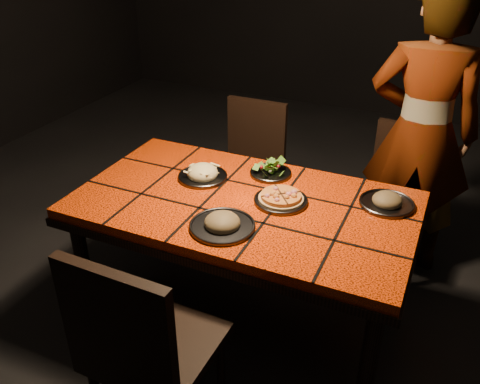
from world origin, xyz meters
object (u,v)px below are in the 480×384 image
at_px(plate_pasta, 203,174).
at_px(chair_near, 141,346).
at_px(chair_far_right, 399,189).
at_px(chair_far_left, 250,160).
at_px(diner, 421,134).
at_px(dining_table, 244,214).
at_px(plate_pizza, 281,199).

bearing_deg(plate_pasta, chair_near, -75.68).
bearing_deg(chair_far_right, chair_far_left, -173.05).
relative_size(chair_far_left, plate_pasta, 3.52).
bearing_deg(chair_near, diner, -110.87).
height_order(diner, plate_pasta, diner).
distance_m(chair_far_right, diner, 0.36).
xyz_separation_m(dining_table, chair_near, (-0.04, -0.83, -0.10)).
bearing_deg(dining_table, plate_pasta, 157.36).
xyz_separation_m(dining_table, diner, (0.68, 0.93, 0.18)).
relative_size(diner, plate_pizza, 5.68).
bearing_deg(diner, dining_table, 49.86).
height_order(chair_far_left, chair_far_right, chair_far_left).
relative_size(dining_table, chair_far_left, 1.81).
relative_size(chair_near, diner, 0.58).
height_order(plate_pizza, plate_pasta, plate_pasta).
bearing_deg(plate_pizza, dining_table, -161.58).
bearing_deg(chair_far_left, plate_pizza, -58.14).
height_order(dining_table, plate_pizza, plate_pizza).
relative_size(plate_pizza, plate_pasta, 1.18).
bearing_deg(chair_far_right, plate_pasta, -134.32).
bearing_deg(diner, chair_near, 63.74).
relative_size(chair_near, plate_pizza, 3.29).
bearing_deg(plate_pasta, diner, 40.14).
xyz_separation_m(chair_near, plate_pasta, (-0.24, 0.95, 0.21)).
bearing_deg(diner, plate_pizza, 55.60).
bearing_deg(chair_near, plate_pizza, -101.78).
distance_m(dining_table, plate_pasta, 0.32).
relative_size(chair_far_right, diner, 0.52).
bearing_deg(chair_far_right, diner, 40.14).
height_order(diner, plate_pizza, diner).
bearing_deg(chair_far_left, chair_near, -80.22).
bearing_deg(chair_far_left, dining_table, -68.82).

